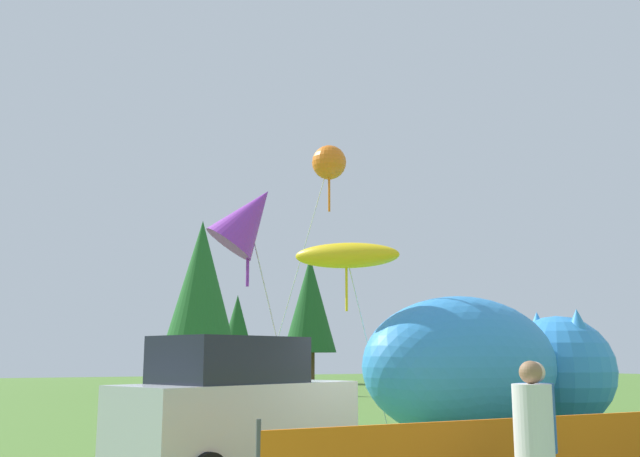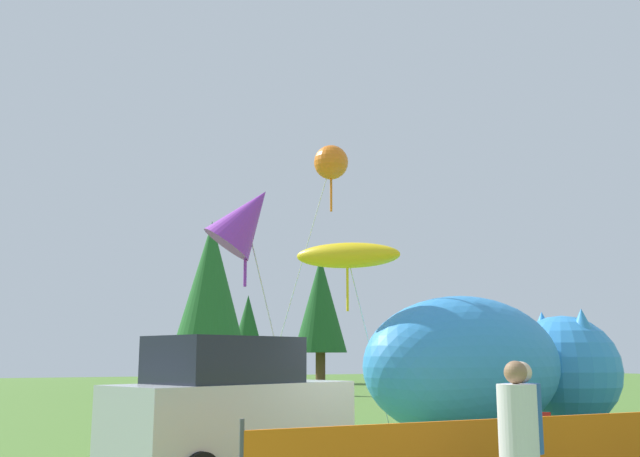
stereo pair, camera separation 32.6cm
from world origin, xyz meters
The scene contains 11 objects.
parked_car centered at (-2.27, 1.14, 1.06)m, with size 4.33×2.96×2.20m.
folding_chair centered at (3.34, 0.54, 0.50)m, with size 0.75×0.75×0.89m.
inflatable_cat centered at (5.45, 4.31, 1.53)m, with size 8.45×4.54×3.31m.
spectator_in_green_shirt centered at (-0.91, -4.07, 1.01)m, with size 0.40×0.40×1.84m.
spectator_in_grey_shirt centered at (-0.57, -3.75, 1.00)m, with size 0.40×0.40×1.83m.
kite_orange_flower centered at (1.87, 6.09, 6.82)m, with size 2.04×1.74×7.29m.
kite_yellow_hero centered at (1.63, 4.71, 4.20)m, with size 2.62×2.28×4.59m.
kite_purple_delta centered at (-1.61, 2.55, 4.45)m, with size 1.99×1.42×5.28m.
horizon_tree_east centered at (10.43, 37.23, 3.75)m, with size 2.56×2.56×6.11m.
horizon_tree_west centered at (15.70, 36.63, 5.57)m, with size 3.80×3.80×9.07m.
horizon_tree_mid centered at (5.10, 28.23, 5.76)m, with size 3.93×3.93×9.38m.
Camera 2 is at (-5.87, -10.01, 1.89)m, focal length 40.00 mm.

